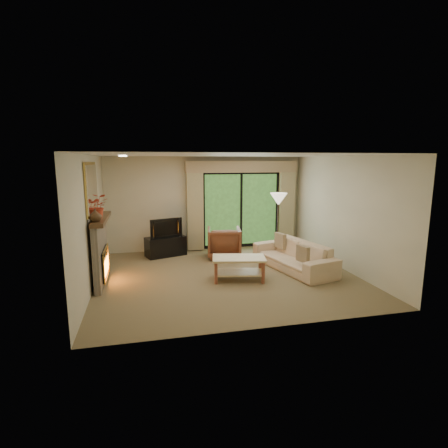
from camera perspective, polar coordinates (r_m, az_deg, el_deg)
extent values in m
plane|color=olive|center=(7.75, 0.50, -8.41)|extent=(5.50, 5.50, 0.00)
plane|color=silver|center=(7.34, 0.54, 11.17)|extent=(5.50, 5.50, 0.00)
plane|color=beige|center=(9.86, -2.89, 3.38)|extent=(5.00, 0.00, 5.00)
plane|color=beige|center=(5.09, 7.13, -3.30)|extent=(5.00, 0.00, 5.00)
plane|color=beige|center=(7.31, -20.93, 0.26)|extent=(0.00, 5.00, 5.00)
plane|color=beige|center=(8.51, 18.85, 1.72)|extent=(0.00, 5.00, 5.00)
cube|color=tan|center=(9.66, -4.76, 2.62)|extent=(0.45, 0.18, 2.35)
cube|color=tan|center=(10.40, 10.15, 3.04)|extent=(0.45, 0.18, 2.35)
cube|color=tan|center=(9.88, 3.00, 9.32)|extent=(3.20, 0.24, 0.32)
cube|color=black|center=(9.37, -9.50, -3.61)|extent=(1.12, 0.76, 0.51)
imported|color=black|center=(9.27, -9.60, -0.57)|extent=(0.86, 0.38, 0.50)
imported|color=brown|center=(9.09, 0.00, -3.02)|extent=(0.98, 1.00, 0.79)
imported|color=beige|center=(8.27, 11.26, -5.09)|extent=(1.35, 2.34, 0.64)
cube|color=brown|center=(7.63, 12.76, -4.79)|extent=(0.17, 0.36, 0.35)
cube|color=brown|center=(8.75, 9.17, -2.69)|extent=(0.18, 0.38, 0.37)
imported|color=#4A331E|center=(6.91, -20.28, 1.36)|extent=(0.30, 0.30, 0.24)
imported|color=#C03C23|center=(7.24, -20.00, 2.75)|extent=(0.46, 0.40, 0.49)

